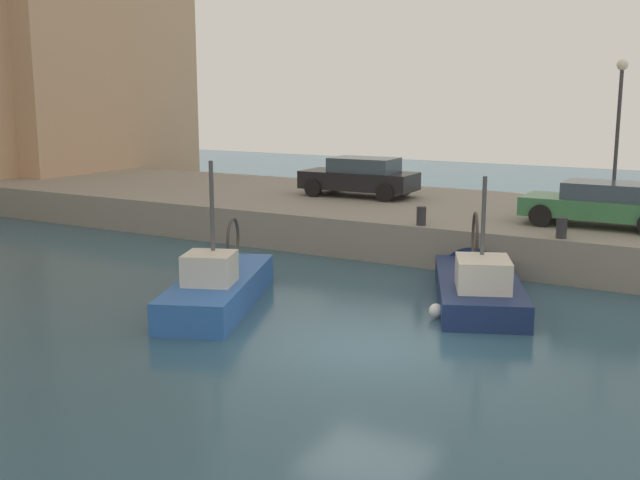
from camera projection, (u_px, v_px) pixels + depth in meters
water_surface at (368, 347)px, 15.32m from camera, size 80.00×80.00×0.00m
quay_wall at (528, 230)px, 24.95m from camera, size 9.00×56.00×1.20m
fishing_boat_navy at (476, 293)px, 19.00m from camera, size 6.09×3.99×3.99m
fishing_boat_blue at (223, 297)px, 18.65m from camera, size 6.12×3.71×4.22m
parked_car_black at (360, 177)px, 28.26m from camera, size 2.14×4.31×1.44m
parked_car_green at (602, 203)px, 21.95m from camera, size 2.01×4.31×1.28m
mooring_bollard_mid at (562, 228)px, 20.27m from camera, size 0.28×0.28×0.55m
mooring_bollard_north at (421, 216)px, 22.25m from camera, size 0.28×0.28×0.55m
quay_streetlamp at (619, 110)px, 24.34m from camera, size 0.36×0.36×4.83m
waterfront_building_east_mid at (66, 0)px, 38.70m from camera, size 11.44×7.97×19.10m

